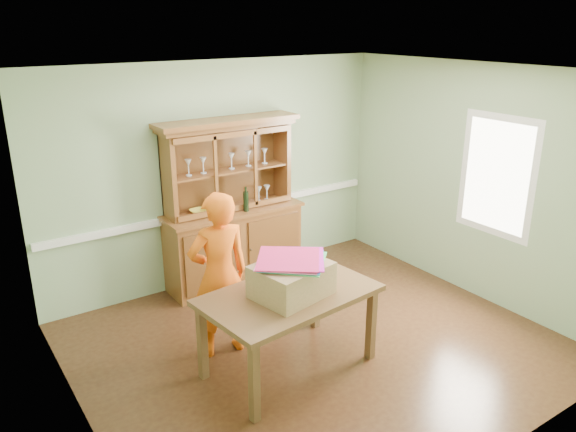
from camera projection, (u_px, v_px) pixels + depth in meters
floor at (316, 344)px, 5.71m from camera, size 4.50×4.50×0.00m
ceiling at (321, 72)px, 4.82m from camera, size 4.50×4.50×0.00m
wall_back at (219, 174)px, 6.82m from camera, size 4.50×0.00×4.50m
wall_left at (71, 279)px, 4.07m from camera, size 0.00×4.00×4.00m
wall_right at (474, 183)px, 6.46m from camera, size 0.00×4.00×4.00m
wall_front at (501, 304)px, 3.71m from camera, size 4.50×0.00×4.50m
chair_rail at (221, 209)px, 6.95m from camera, size 4.41×0.05×0.08m
framed_map at (60, 240)px, 4.25m from camera, size 0.03×0.60×0.46m
window_panel at (496, 176)px, 6.17m from camera, size 0.03×0.96×1.36m
china_hutch at (232, 227)px, 6.87m from camera, size 1.74×0.58×2.05m
dining_table at (289, 302)px, 5.11m from camera, size 1.67×1.11×0.79m
cardboard_box at (291, 280)px, 4.99m from camera, size 0.73×0.63×0.30m
kite_stack at (291, 260)px, 4.97m from camera, size 0.76×0.76×0.04m
person at (219, 275)px, 5.34m from camera, size 0.64×0.46×1.65m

